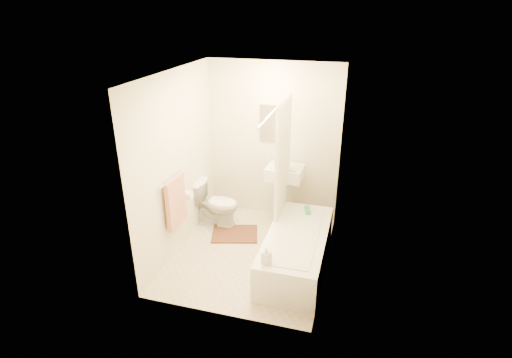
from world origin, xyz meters
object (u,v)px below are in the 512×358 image
(toilet, at_px, (216,204))
(bath_mat, at_px, (235,234))
(sink, at_px, (285,193))
(soap_bottle, at_px, (267,256))
(bathtub, at_px, (296,250))

(toilet, distance_m, bath_mat, 0.54)
(sink, xyz_separation_m, soap_bottle, (0.16, -1.74, 0.06))
(bathtub, relative_size, bath_mat, 2.54)
(sink, height_order, bath_mat, sink)
(toilet, relative_size, soap_bottle, 3.56)
(bathtub, height_order, soap_bottle, soap_bottle)
(toilet, height_order, sink, sink)
(bathtub, distance_m, bath_mat, 1.14)
(toilet, relative_size, bath_mat, 1.07)
(toilet, xyz_separation_m, sink, (0.98, 0.34, 0.16))
(bath_mat, bearing_deg, soap_bottle, -56.74)
(bathtub, bearing_deg, soap_bottle, -107.61)
(sink, height_order, bathtub, sink)
(sink, relative_size, soap_bottle, 5.15)
(bath_mat, bearing_deg, toilet, 149.52)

